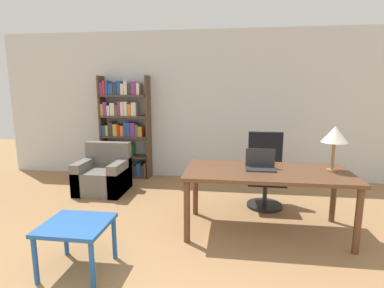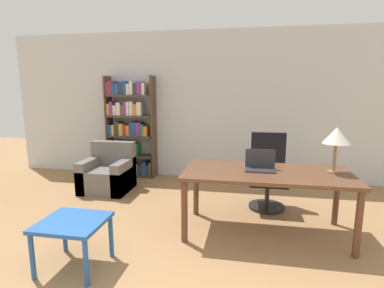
{
  "view_description": "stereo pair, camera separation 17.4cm",
  "coord_description": "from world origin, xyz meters",
  "px_view_note": "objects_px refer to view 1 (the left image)",
  "views": [
    {
      "loc": [
        0.41,
        -1.01,
        1.66
      ],
      "look_at": [
        -0.07,
        2.58,
        0.99
      ],
      "focal_mm": 28.0,
      "sensor_mm": 36.0,
      "label": 1
    },
    {
      "loc": [
        0.59,
        -0.99,
        1.66
      ],
      "look_at": [
        -0.07,
        2.58,
        0.99
      ],
      "focal_mm": 28.0,
      "sensor_mm": 36.0,
      "label": 2
    }
  ],
  "objects_px": {
    "side_table_blue": "(76,230)",
    "armchair": "(104,176)",
    "table_lamp": "(335,135)",
    "office_chair": "(265,173)",
    "laptop": "(260,165)",
    "desk": "(267,178)",
    "bookshelf": "(123,131)"
  },
  "relations": [
    {
      "from": "laptop",
      "to": "armchair",
      "type": "height_order",
      "value": "laptop"
    },
    {
      "from": "office_chair",
      "to": "table_lamp",
      "type": "bearing_deg",
      "value": -48.79
    },
    {
      "from": "laptop",
      "to": "table_lamp",
      "type": "height_order",
      "value": "table_lamp"
    },
    {
      "from": "desk",
      "to": "table_lamp",
      "type": "xyz_separation_m",
      "value": [
        0.73,
        0.09,
        0.49
      ]
    },
    {
      "from": "laptop",
      "to": "table_lamp",
      "type": "bearing_deg",
      "value": 2.86
    },
    {
      "from": "table_lamp",
      "to": "office_chair",
      "type": "relative_size",
      "value": 0.49
    },
    {
      "from": "laptop",
      "to": "office_chair",
      "type": "xyz_separation_m",
      "value": [
        0.15,
        0.79,
        -0.32
      ]
    },
    {
      "from": "table_lamp",
      "to": "bookshelf",
      "type": "bearing_deg",
      "value": 149.51
    },
    {
      "from": "table_lamp",
      "to": "bookshelf",
      "type": "relative_size",
      "value": 0.27
    },
    {
      "from": "desk",
      "to": "bookshelf",
      "type": "xyz_separation_m",
      "value": [
        -2.43,
        1.96,
        0.23
      ]
    },
    {
      "from": "table_lamp",
      "to": "armchair",
      "type": "distance_m",
      "value": 3.47
    },
    {
      "from": "table_lamp",
      "to": "side_table_blue",
      "type": "height_order",
      "value": "table_lamp"
    },
    {
      "from": "side_table_blue",
      "to": "armchair",
      "type": "bearing_deg",
      "value": 107.98
    },
    {
      "from": "table_lamp",
      "to": "armchair",
      "type": "xyz_separation_m",
      "value": [
        -3.21,
        1.0,
        -0.88
      ]
    },
    {
      "from": "side_table_blue",
      "to": "bookshelf",
      "type": "height_order",
      "value": "bookshelf"
    },
    {
      "from": "side_table_blue",
      "to": "bookshelf",
      "type": "xyz_separation_m",
      "value": [
        -0.65,
        2.99,
        0.49
      ]
    },
    {
      "from": "office_chair",
      "to": "bookshelf",
      "type": "bearing_deg",
      "value": 156.05
    },
    {
      "from": "laptop",
      "to": "bookshelf",
      "type": "distance_m",
      "value": 3.04
    },
    {
      "from": "desk",
      "to": "armchair",
      "type": "distance_m",
      "value": 2.73
    },
    {
      "from": "table_lamp",
      "to": "armchair",
      "type": "relative_size",
      "value": 0.65
    },
    {
      "from": "desk",
      "to": "table_lamp",
      "type": "distance_m",
      "value": 0.89
    },
    {
      "from": "bookshelf",
      "to": "laptop",
      "type": "bearing_deg",
      "value": -38.86
    },
    {
      "from": "desk",
      "to": "side_table_blue",
      "type": "relative_size",
      "value": 3.2
    },
    {
      "from": "table_lamp",
      "to": "laptop",
      "type": "bearing_deg",
      "value": -177.14
    },
    {
      "from": "table_lamp",
      "to": "side_table_blue",
      "type": "bearing_deg",
      "value": -155.92
    },
    {
      "from": "armchair",
      "to": "office_chair",
      "type": "bearing_deg",
      "value": -5.52
    },
    {
      "from": "table_lamp",
      "to": "office_chair",
      "type": "height_order",
      "value": "table_lamp"
    },
    {
      "from": "office_chair",
      "to": "desk",
      "type": "bearing_deg",
      "value": -95.18
    },
    {
      "from": "office_chair",
      "to": "side_table_blue",
      "type": "xyz_separation_m",
      "value": [
        -1.86,
        -1.88,
        -0.08
      ]
    },
    {
      "from": "armchair",
      "to": "bookshelf",
      "type": "bearing_deg",
      "value": 87.18
    },
    {
      "from": "desk",
      "to": "laptop",
      "type": "distance_m",
      "value": 0.16
    },
    {
      "from": "laptop",
      "to": "armchair",
      "type": "relative_size",
      "value": 0.43
    }
  ]
}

